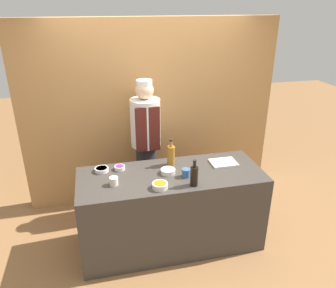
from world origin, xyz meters
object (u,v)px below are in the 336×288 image
object	(u,v)px
sauce_bowl_white	(102,169)
chef_center	(146,143)
sauce_bowl_orange	(160,185)
cutting_board	(223,163)
bottle_amber	(171,155)
cup_blue	(186,173)
cup_cream	(114,181)
sauce_bowl_purple	(120,168)
sauce_bowl_red	(168,171)
bottle_soy	(194,176)

from	to	relation	value
sauce_bowl_white	chef_center	bearing A→B (deg)	42.73
sauce_bowl_orange	cutting_board	bearing A→B (deg)	24.02
bottle_amber	cup_blue	size ratio (longest dim) A/B	3.45
cutting_board	cup_cream	world-z (taller)	cup_cream
sauce_bowl_purple	cutting_board	xyz separation A→B (m)	(1.15, -0.12, -0.01)
sauce_bowl_orange	bottle_amber	distance (m)	0.52
sauce_bowl_white	cutting_board	bearing A→B (deg)	-5.11
sauce_bowl_red	sauce_bowl_orange	size ratio (longest dim) A/B	1.00
cup_blue	cup_cream	world-z (taller)	cup_blue
sauce_bowl_purple	cup_blue	bearing A→B (deg)	-25.43
sauce_bowl_purple	sauce_bowl_white	bearing A→B (deg)	178.83
sauce_bowl_red	chef_center	distance (m)	0.74
chef_center	cutting_board	bearing A→B (deg)	-40.00
sauce_bowl_orange	bottle_soy	xyz separation A→B (m)	(0.34, -0.02, 0.08)
sauce_bowl_red	bottle_soy	size ratio (longest dim) A/B	0.56
bottle_amber	chef_center	xyz separation A→B (m)	(-0.19, 0.54, -0.07)
bottle_soy	cup_cream	world-z (taller)	bottle_soy
sauce_bowl_orange	cup_cream	xyz separation A→B (m)	(-0.43, 0.16, 0.01)
sauce_bowl_purple	bottle_amber	xyz separation A→B (m)	(0.57, -0.01, 0.10)
sauce_bowl_red	cup_blue	xyz separation A→B (m)	(0.16, -0.11, 0.02)
cutting_board	sauce_bowl_purple	bearing A→B (deg)	174.23
sauce_bowl_purple	chef_center	world-z (taller)	chef_center
sauce_bowl_purple	bottle_amber	size ratio (longest dim) A/B	0.37
sauce_bowl_orange	chef_center	world-z (taller)	chef_center
sauce_bowl_white	bottle_soy	distance (m)	1.01
sauce_bowl_red	sauce_bowl_white	xyz separation A→B (m)	(-0.68, 0.20, -0.00)
sauce_bowl_orange	bottle_soy	bearing A→B (deg)	-3.45
sauce_bowl_orange	cup_blue	distance (m)	0.35
sauce_bowl_orange	chef_center	distance (m)	1.00
sauce_bowl_white	bottle_soy	size ratio (longest dim) A/B	0.53
chef_center	sauce_bowl_purple	bearing A→B (deg)	-125.48
bottle_amber	cup_cream	size ratio (longest dim) A/B	3.53
sauce_bowl_orange	chef_center	xyz separation A→B (m)	(0.03, 1.00, 0.02)
sauce_bowl_white	sauce_bowl_orange	size ratio (longest dim) A/B	0.96
sauce_bowl_purple	sauce_bowl_red	world-z (taller)	sauce_bowl_red
sauce_bowl_red	sauce_bowl_orange	world-z (taller)	sauce_bowl_orange
cutting_board	chef_center	size ratio (longest dim) A/B	0.17
sauce_bowl_red	bottle_amber	world-z (taller)	bottle_amber
sauce_bowl_purple	cup_blue	size ratio (longest dim) A/B	1.28
sauce_bowl_purple	cutting_board	bearing A→B (deg)	-5.77
sauce_bowl_red	chef_center	xyz separation A→B (m)	(-0.11, 0.73, 0.02)
sauce_bowl_purple	sauce_bowl_red	size ratio (longest dim) A/B	0.74
cutting_board	cup_cream	bearing A→B (deg)	-171.11
sauce_bowl_purple	cup_blue	world-z (taller)	cup_blue
cup_blue	chef_center	bearing A→B (deg)	108.14
cutting_board	cup_blue	distance (m)	0.53
sauce_bowl_white	bottle_amber	world-z (taller)	bottle_amber
sauce_bowl_purple	bottle_soy	bearing A→B (deg)	-35.81
cup_blue	cup_cream	distance (m)	0.74
sauce_bowl_purple	bottle_amber	distance (m)	0.57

